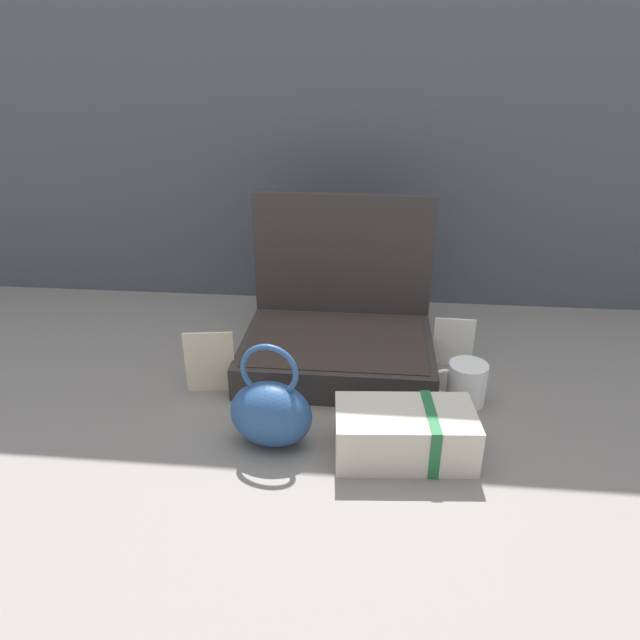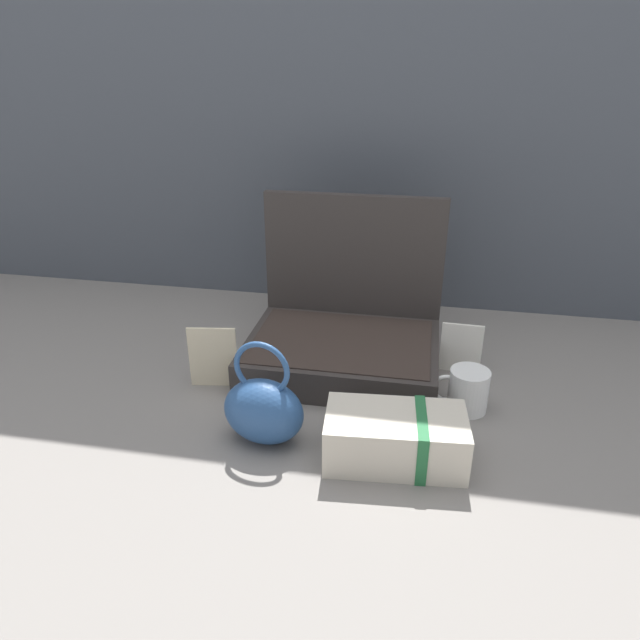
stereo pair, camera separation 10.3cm
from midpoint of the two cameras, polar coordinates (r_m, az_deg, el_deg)
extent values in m
plane|color=slate|center=(1.35, -3.37, -7.07)|extent=(6.00, 6.00, 0.00)
cube|color=#474C54|center=(1.72, -0.85, 24.56)|extent=(3.20, 0.06, 1.40)
cube|color=#332D2B|center=(1.41, -0.40, -3.52)|extent=(0.46, 0.33, 0.08)
cube|color=#332823|center=(1.40, -0.40, -2.04)|extent=(0.42, 0.30, 0.00)
cube|color=#332D2B|center=(1.51, 0.28, 5.00)|extent=(0.46, 0.02, 0.39)
ellipsoid|color=#284C7F|center=(1.16, -7.44, -9.27)|extent=(0.18, 0.13, 0.14)
torus|color=#284C7F|center=(1.10, -7.72, -5.10)|extent=(0.12, 0.03, 0.12)
cube|color=beige|center=(1.14, 5.74, -11.13)|extent=(0.28, 0.17, 0.10)
cube|color=#236638|center=(1.14, 8.11, -11.09)|extent=(0.03, 0.15, 0.10)
cylinder|color=white|center=(1.31, 12.12, -6.17)|extent=(0.09, 0.09, 0.10)
torus|color=white|center=(1.31, 10.04, -6.11)|extent=(0.07, 0.01, 0.07)
cube|color=beige|center=(1.35, -12.99, -4.11)|extent=(0.11, 0.02, 0.15)
cube|color=white|center=(1.45, 11.05, -2.21)|extent=(0.10, 0.01, 0.13)
camera|label=1|loc=(0.05, -92.38, -1.12)|focal=32.44mm
camera|label=2|loc=(0.05, 87.62, 1.12)|focal=32.44mm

